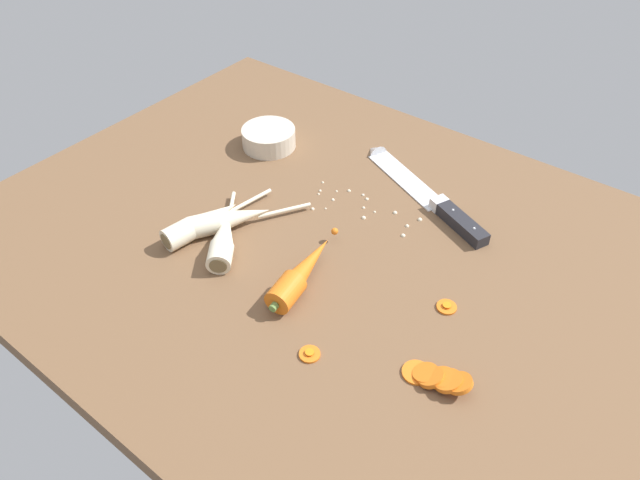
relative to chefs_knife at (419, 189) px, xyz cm
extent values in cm
cube|color=brown|center=(-5.50, -21.48, -2.65)|extent=(120.00, 90.00, 4.00)
cube|color=silver|center=(-3.86, 1.68, -0.40)|extent=(20.10, 12.01, 0.50)
cone|color=silver|center=(-14.14, 6.14, -0.40)|extent=(4.33, 4.83, 3.96)
cube|color=silver|center=(5.31, -2.31, 0.45)|extent=(3.01, 3.49, 2.20)
cube|color=#232328|center=(11.27, -4.90, 0.45)|extent=(11.20, 6.95, 2.20)
sphere|color=silver|center=(8.70, -3.78, 1.55)|extent=(0.50, 0.50, 0.50)
sphere|color=silver|center=(13.84, -6.01, 1.55)|extent=(0.50, 0.50, 0.50)
cylinder|color=orange|center=(-2.07, -36.39, 1.45)|extent=(5.00, 6.14, 4.20)
cone|color=orange|center=(-3.09, -29.79, 1.45)|extent=(5.97, 13.82, 3.99)
sphere|color=orange|center=(-4.47, -20.79, 1.45)|extent=(1.20, 1.20, 1.20)
cylinder|color=#5B7F3D|center=(-1.56, -39.74, 1.45)|extent=(1.34, 1.17, 1.20)
cylinder|color=beige|center=(-15.61, -36.66, 1.35)|extent=(6.02, 6.15, 4.00)
cone|color=beige|center=(-19.53, -31.46, 1.35)|extent=(8.05, 8.95, 3.80)
cylinder|color=beige|center=(-23.54, -26.12, 0.45)|extent=(5.99, 7.63, 0.70)
cylinder|color=brown|center=(-14.20, -38.54, 1.35)|extent=(2.42, 1.92, 2.80)
cylinder|color=beige|center=(-23.11, -32.86, 1.35)|extent=(6.08, 6.43, 4.00)
cone|color=beige|center=(-19.39, -26.87, 1.35)|extent=(7.99, 9.68, 3.80)
cylinder|color=beige|center=(-15.58, -20.72, 0.45)|extent=(5.75, 8.67, 0.70)
cylinder|color=brown|center=(-24.45, -35.02, 1.35)|extent=(2.54, 1.73, 2.80)
cylinder|color=beige|center=(-24.68, -37.11, 1.35)|extent=(4.80, 5.78, 4.00)
cone|color=beige|center=(-23.50, -29.99, 1.35)|extent=(5.26, 9.74, 3.80)
cylinder|color=beige|center=(-22.29, -22.70, 0.45)|extent=(2.32, 9.97, 0.70)
cylinder|color=brown|center=(-25.11, -39.68, 1.35)|extent=(2.81, 0.75, 2.80)
cylinder|color=orange|center=(20.30, -35.66, -0.30)|extent=(4.03, 4.03, 0.70)
cylinder|color=orange|center=(21.50, -35.32, -0.06)|extent=(3.67, 3.61, 1.87)
cylinder|color=orange|center=(22.37, -35.59, 0.19)|extent=(3.70, 3.67, 2.25)
cylinder|color=orange|center=(23.69, -34.98, 0.43)|extent=(3.75, 3.69, 1.91)
cylinder|color=orange|center=(24.55, -35.05, 0.68)|extent=(4.00, 3.97, 2.18)
cylinder|color=orange|center=(25.92, -34.68, 0.92)|extent=(3.72, 3.69, 2.25)
cylinder|color=orange|center=(17.92, -22.70, -0.30)|extent=(3.04, 3.04, 0.70)
cylinder|color=orange|center=(17.92, -22.70, -0.03)|extent=(1.28, 1.28, 0.16)
cylinder|color=orange|center=(6.91, -42.07, -0.30)|extent=(3.02, 3.02, 0.70)
cylinder|color=orange|center=(6.91, -42.07, -0.03)|extent=(1.27, 1.27, 0.16)
cylinder|color=beige|center=(-32.69, -5.32, 1.35)|extent=(11.00, 11.00, 4.00)
cylinder|color=#ABA392|center=(-32.69, -5.32, 1.83)|extent=(8.80, 8.80, 2.80)
sphere|color=beige|center=(-11.31, -11.95, -0.35)|extent=(0.61, 0.61, 0.61)
sphere|color=beige|center=(4.19, -12.63, -0.25)|extent=(0.79, 0.79, 0.79)
sphere|color=beige|center=(-14.46, -12.19, -0.42)|extent=(0.47, 0.47, 0.47)
sphere|color=beige|center=(-12.33, -9.42, -0.43)|extent=(0.44, 0.44, 0.44)
sphere|color=beige|center=(4.31, -7.17, -0.24)|extent=(0.83, 0.83, 0.83)
sphere|color=beige|center=(-16.10, -8.79, -0.41)|extent=(0.48, 0.48, 0.48)
sphere|color=beige|center=(-3.25, -10.22, -0.41)|extent=(0.48, 0.48, 0.48)
sphere|color=beige|center=(-12.63, -16.36, -0.32)|extent=(0.67, 0.67, 0.67)
sphere|color=beige|center=(-10.54, -7.92, -0.32)|extent=(0.67, 0.67, 0.67)
sphere|color=beige|center=(-5.31, -10.45, -0.37)|extent=(0.57, 0.57, 0.57)
sphere|color=beige|center=(-3.88, -12.80, -0.26)|extent=(0.78, 0.78, 0.78)
sphere|color=beige|center=(-14.87, -11.21, -0.38)|extent=(0.54, 0.54, 0.54)
sphere|color=beige|center=(3.43, -10.03, -0.31)|extent=(0.69, 0.69, 0.69)
sphere|color=beige|center=(-10.86, -14.83, -0.45)|extent=(0.40, 0.40, 0.40)
sphere|color=beige|center=(-7.72, -7.36, -0.36)|extent=(0.59, 0.59, 0.59)
sphere|color=beige|center=(-0.20, -8.20, -0.26)|extent=(0.78, 0.78, 0.78)
sphere|color=beige|center=(-6.45, -7.96, -0.32)|extent=(0.67, 0.67, 0.67)
camera|label=1|loc=(37.82, -80.06, 65.09)|focal=32.37mm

